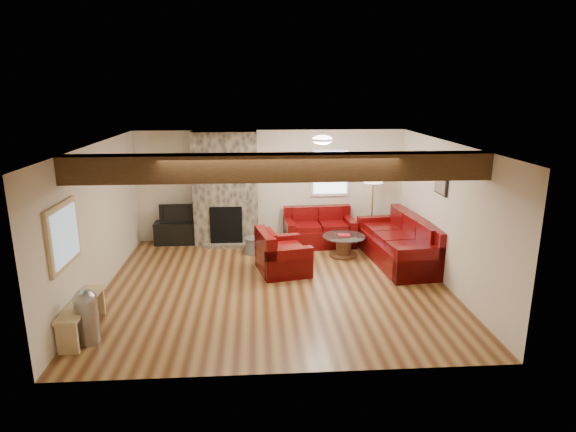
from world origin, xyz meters
name	(u,v)px	position (x,y,z in m)	size (l,w,h in m)	color
room	(276,217)	(0.00, 0.00, 1.25)	(8.00, 8.00, 8.00)	#593017
oak_beam	(280,167)	(0.00, -1.25, 2.31)	(6.00, 0.36, 0.38)	#362110
chimney_breast	(226,190)	(-1.00, 2.49, 1.22)	(1.40, 0.67, 2.50)	#36312A
back_window	(330,172)	(1.35, 2.71, 1.55)	(0.90, 0.08, 1.10)	silver
hatch_window	(64,235)	(-2.96, -1.50, 1.45)	(0.08, 1.00, 0.90)	tan
ceiling_dome	(322,141)	(0.90, 0.90, 2.44)	(0.40, 0.40, 0.18)	white
artwork_back	(277,166)	(0.15, 2.71, 1.70)	(0.42, 0.06, 0.52)	black
artwork_right	(441,183)	(2.96, 0.30, 1.75)	(0.06, 0.55, 0.42)	black
sofa_three	(398,240)	(2.48, 1.04, 0.45)	(2.35, 0.98, 0.91)	#480506
loveseat	(320,227)	(1.06, 2.23, 0.41)	(1.53, 0.88, 0.81)	#480506
armchair_red	(283,251)	(0.15, 0.66, 0.41)	(1.00, 0.88, 0.81)	#480506
coffee_table	(344,246)	(1.46, 1.45, 0.22)	(0.88, 0.88, 0.46)	#402414
tv_cabinet	(178,233)	(-2.10, 2.53, 0.25)	(1.01, 0.40, 0.50)	black
television	(177,213)	(-2.10, 2.53, 0.72)	(0.73, 0.10, 0.42)	black
floor_lamp	(373,180)	(2.27, 2.40, 1.42)	(0.43, 0.43, 1.66)	#B5874B
pine_bench	(82,318)	(-2.83, -1.53, 0.24)	(0.29, 1.25, 0.47)	tan
pedal_bin	(87,316)	(-2.66, -1.81, 0.39)	(0.31, 0.31, 0.78)	#98989D
coal_bucket	(253,245)	(-0.42, 1.74, 0.18)	(0.38, 0.38, 0.36)	slate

